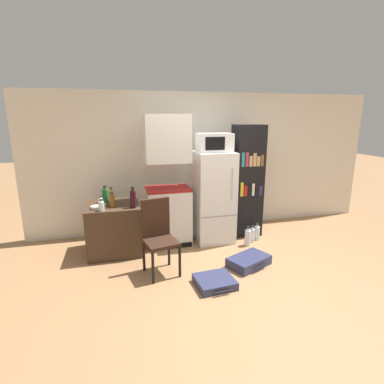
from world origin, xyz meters
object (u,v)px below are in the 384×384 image
at_px(chair, 158,231).
at_px(bottle_olive_oil, 111,198).
at_px(kitchen_hutch, 168,186).
at_px(bottle_milk_white, 101,202).
at_px(bowl, 96,207).
at_px(bottle_green_tall, 105,195).
at_px(water_bottle_back, 257,233).
at_px(side_table, 114,228).
at_px(water_bottle_front, 252,235).
at_px(bottle_amber_beer, 112,201).
at_px(water_bottle_middle, 248,237).
at_px(bottle_wine_dark, 133,199).
at_px(refrigerator, 213,197).
at_px(suitcase_large_flat, 215,282).
at_px(bottle_clear_short, 101,206).
at_px(bookshelf, 247,181).
at_px(microwave, 214,143).

bearing_deg(chair, bottle_olive_oil, 115.79).
height_order(kitchen_hutch, bottle_milk_white, kitchen_hutch).
distance_m(kitchen_hutch, chair, 1.02).
distance_m(bottle_olive_oil, bottle_milk_white, 0.16).
distance_m(bottle_olive_oil, bowl, 0.27).
xyz_separation_m(bottle_green_tall, water_bottle_back, (2.44, -0.28, -0.74)).
relative_size(side_table, water_bottle_front, 2.68).
distance_m(kitchen_hutch, bottle_amber_beer, 0.91).
xyz_separation_m(bottle_milk_white, water_bottle_middle, (2.24, -0.26, -0.68)).
height_order(bottle_green_tall, bottle_wine_dark, bottle_wine_dark).
bearing_deg(refrigerator, bottle_milk_white, -175.94).
bearing_deg(bottle_wine_dark, suitcase_large_flat, -50.60).
bearing_deg(water_bottle_front, bottle_milk_white, 176.48).
relative_size(bottle_clear_short, water_bottle_front, 0.57).
relative_size(side_table, chair, 0.78).
distance_m(bottle_milk_white, suitcase_large_flat, 2.00).
xyz_separation_m(bottle_wine_dark, bowl, (-0.52, 0.07, -0.11)).
height_order(bottle_milk_white, bowl, bottle_milk_white).
relative_size(bowl, chair, 0.16).
distance_m(bookshelf, chair, 1.97).
relative_size(refrigerator, suitcase_large_flat, 3.04).
distance_m(bookshelf, water_bottle_back, 0.89).
height_order(bookshelf, bottle_milk_white, bookshelf).
relative_size(side_table, bottle_clear_short, 4.67).
bearing_deg(kitchen_hutch, side_table, -172.36).
height_order(refrigerator, bottle_amber_beer, refrigerator).
bearing_deg(refrigerator, microwave, -109.17).
bearing_deg(microwave, side_table, -177.61).
relative_size(bottle_clear_short, bottle_milk_white, 1.10).
bearing_deg(bottle_milk_white, suitcase_large_flat, -43.35).
relative_size(kitchen_hutch, microwave, 3.87).
distance_m(bottle_wine_dark, water_bottle_back, 2.18).
relative_size(bowl, water_bottle_back, 0.53).
distance_m(bottle_amber_beer, bottle_milk_white, 0.18).
bearing_deg(bowl, chair, -37.30).
bearing_deg(bottle_olive_oil, bottle_amber_beer, -83.65).
bearing_deg(kitchen_hutch, bottle_clear_short, -157.99).
bearing_deg(bottle_wine_dark, water_bottle_middle, -2.34).
relative_size(bottle_milk_white, water_bottle_front, 0.52).
bearing_deg(bottle_amber_beer, bottle_clear_short, -133.56).
distance_m(microwave, bottle_amber_beer, 1.80).
bearing_deg(kitchen_hutch, microwave, -3.73).
height_order(microwave, bottle_milk_white, microwave).
relative_size(kitchen_hutch, bowl, 13.29).
xyz_separation_m(side_table, bottle_clear_short, (-0.14, -0.29, 0.45)).
distance_m(bottle_clear_short, water_bottle_front, 2.46).
height_order(side_table, suitcase_large_flat, side_table).
bearing_deg(bowl, water_bottle_middle, -3.62).
height_order(bookshelf, water_bottle_back, bookshelf).
distance_m(bookshelf, bottle_wine_dark, 2.01).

